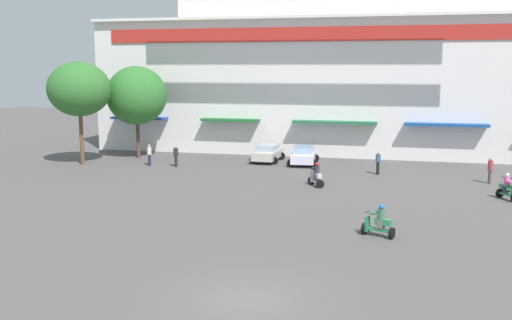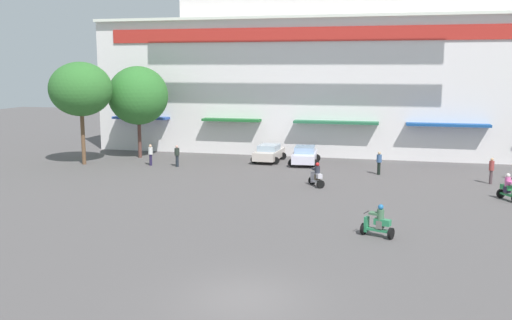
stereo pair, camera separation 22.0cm
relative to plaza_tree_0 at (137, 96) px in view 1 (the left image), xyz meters
name	(u,v)px [view 1 (the left image)]	position (x,y,z in m)	size (l,w,h in m)	color
ground_plane	(305,206)	(16.08, -13.37, -5.20)	(128.00, 128.00, 0.00)	#565151
colonial_building	(344,40)	(16.08, 10.14, 4.83)	(43.38, 17.82, 22.95)	white
plaza_tree_0	(137,96)	(0.00, 0.00, 0.00)	(4.94, 5.00, 7.63)	brown
plaza_tree_2	(79,89)	(-2.84, -4.09, 0.65)	(4.85, 4.64, 7.95)	brown
parked_car_0	(268,153)	(10.98, 0.60, -4.50)	(2.43, 3.97, 1.37)	beige
parked_car_1	(304,155)	(13.98, 0.08, -4.48)	(2.56, 4.24, 1.41)	silver
scooter_rider_1	(508,189)	(27.21, -9.26, -4.55)	(1.14, 1.44, 1.56)	black
scooter_rider_3	(379,223)	(20.15, -18.26, -4.57)	(1.54, 1.01, 1.52)	black
scooter_rider_4	(316,176)	(16.01, -8.06, -4.55)	(1.20, 1.47, 1.57)	black
pedestrian_0	(149,154)	(2.47, -3.36, -4.26)	(0.39, 0.39, 1.65)	#272042
pedestrian_1	(378,161)	(19.77, -3.04, -4.26)	(0.50, 0.50, 1.65)	black
pedestrian_3	(176,155)	(4.67, -3.39, -4.26)	(0.53, 0.53, 1.65)	#1F262D
pedestrian_4	(490,169)	(26.98, -4.62, -4.21)	(0.43, 0.43, 1.73)	#503D41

